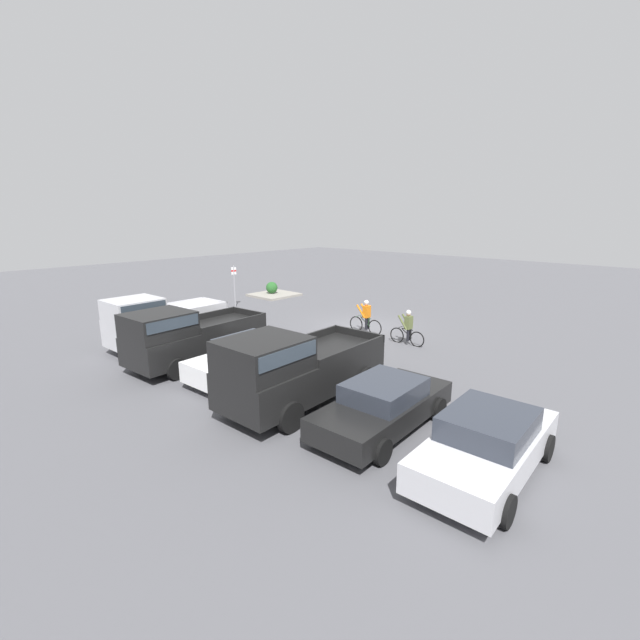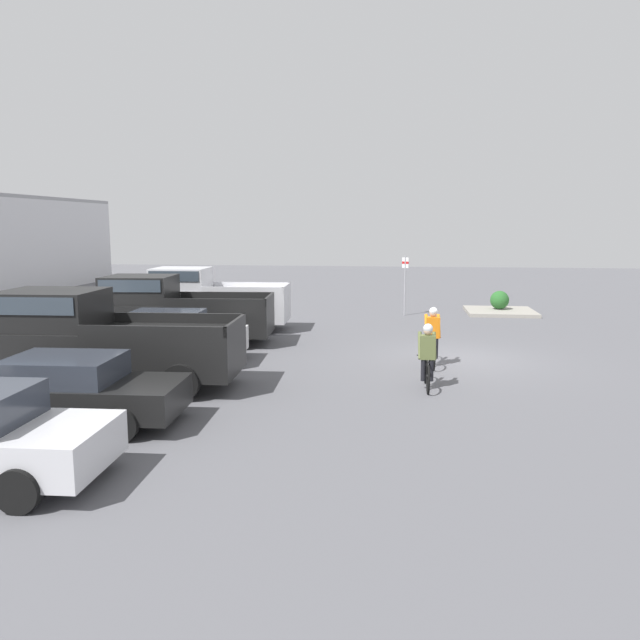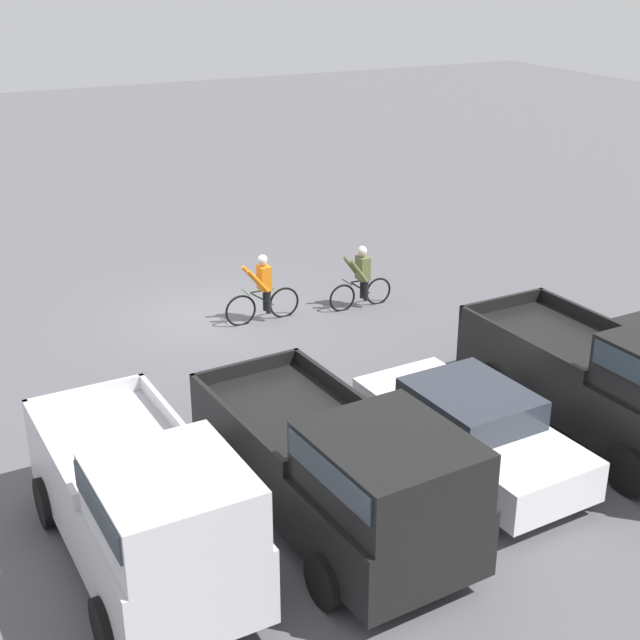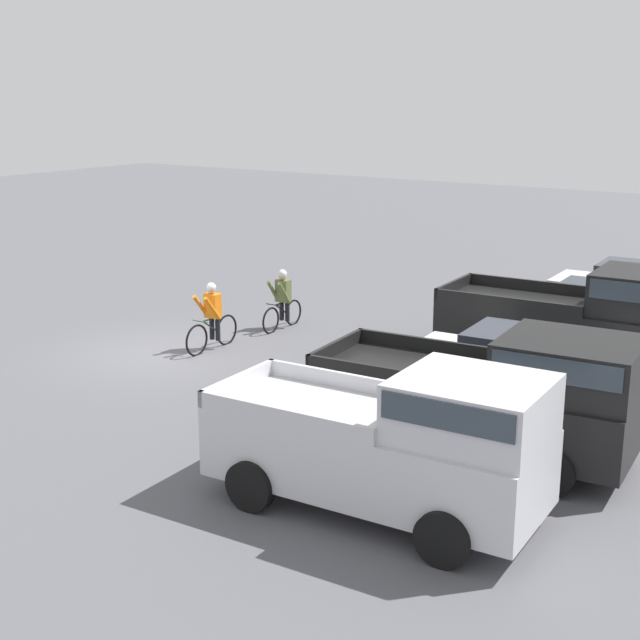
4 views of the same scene
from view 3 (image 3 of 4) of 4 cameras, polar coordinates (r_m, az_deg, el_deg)
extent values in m
plane|color=#56565B|center=(21.40, -6.81, 0.25)|extent=(80.00, 80.00, 0.00)
cylinder|color=black|center=(19.06, 18.24, -2.64)|extent=(0.21, 0.64, 0.64)
cube|color=black|center=(16.65, 17.49, -4.05)|extent=(2.32, 5.66, 1.05)
cube|color=black|center=(17.76, 17.46, -0.05)|extent=(0.22, 3.35, 0.25)
cube|color=black|center=(16.44, 12.55, -1.36)|extent=(0.22, 3.35, 0.25)
cube|color=black|center=(18.19, 11.60, 1.09)|extent=(2.09, 0.17, 0.25)
cylinder|color=black|center=(15.18, 19.16, -9.08)|extent=(0.25, 0.85, 0.84)
cylinder|color=black|center=(18.61, 15.81, -2.60)|extent=(0.25, 0.85, 0.84)
cylinder|color=black|center=(17.30, 10.81, -4.09)|extent=(0.25, 0.85, 0.84)
cube|color=white|center=(15.15, 9.48, -7.26)|extent=(2.08, 4.48, 0.68)
cube|color=#2D333D|center=(14.87, 9.62, -5.28)|extent=(1.75, 2.06, 0.50)
cylinder|color=black|center=(14.98, 15.56, -9.50)|extent=(0.22, 0.65, 0.64)
cylinder|color=black|center=(13.89, 10.10, -11.72)|extent=(0.22, 0.65, 0.64)
cylinder|color=black|center=(16.74, 8.84, -5.29)|extent=(0.22, 0.65, 0.64)
cylinder|color=black|center=(15.78, 3.60, -6.89)|extent=(0.22, 0.65, 0.64)
cube|color=black|center=(13.54, 0.39, -9.64)|extent=(2.44, 5.49, 1.01)
cube|color=black|center=(11.91, 4.47, -9.32)|extent=(2.04, 2.27, 0.87)
cube|color=#333D47|center=(11.81, 4.50, -8.53)|extent=(2.08, 2.11, 0.38)
cube|color=black|center=(14.47, 1.53, -4.52)|extent=(0.32, 3.21, 0.25)
cube|color=black|center=(13.64, -5.51, -6.43)|extent=(0.32, 3.21, 0.25)
cube|color=black|center=(15.27, -4.75, -3.08)|extent=(2.05, 0.23, 0.25)
cylinder|color=black|center=(13.19, 8.17, -13.35)|extent=(0.28, 0.78, 0.76)
cylinder|color=black|center=(12.22, 0.32, -16.38)|extent=(0.28, 0.78, 0.76)
cylinder|color=black|center=(15.45, 0.44, -7.26)|extent=(0.28, 0.78, 0.76)
cylinder|color=black|center=(14.64, -6.51, -9.26)|extent=(0.28, 0.78, 0.76)
cube|color=silver|center=(12.93, -11.56, -11.66)|extent=(2.14, 5.02, 1.09)
cube|color=silver|center=(11.21, -9.50, -11.39)|extent=(1.86, 2.05, 0.85)
cube|color=#333D47|center=(11.11, -9.56, -10.59)|extent=(1.91, 1.90, 0.37)
cube|color=silver|center=(13.63, -9.39, -6.28)|extent=(0.21, 2.97, 0.25)
cube|color=silver|center=(13.23, -16.99, -7.98)|extent=(0.21, 2.97, 0.25)
cube|color=silver|center=(14.64, -14.78, -4.62)|extent=(1.93, 0.16, 0.25)
cylinder|color=black|center=(12.32, -4.58, -16.08)|extent=(0.25, 0.79, 0.78)
cylinder|color=black|center=(11.85, -13.55, -18.55)|extent=(0.25, 0.79, 0.78)
cylinder|color=black|center=(14.67, -9.70, -9.35)|extent=(0.25, 0.79, 0.78)
cylinder|color=black|center=(14.29, -17.12, -11.08)|extent=(0.25, 0.79, 0.78)
torus|color=black|center=(20.70, -5.10, 0.60)|extent=(0.76, 0.06, 0.76)
torus|color=black|center=(21.11, -2.31, 1.12)|extent=(0.76, 0.06, 0.76)
cylinder|color=#2D5133|center=(20.83, -3.70, 1.34)|extent=(0.58, 0.04, 0.40)
cylinder|color=#2D5133|center=(20.75, -3.72, 1.89)|extent=(0.61, 0.04, 0.04)
cylinder|color=#2D5133|center=(20.90, -3.22, 1.43)|extent=(0.04, 0.04, 0.37)
cylinder|color=#2D5133|center=(20.59, -4.78, 1.77)|extent=(0.03, 0.46, 0.02)
cylinder|color=black|center=(20.81, -3.32, 1.19)|extent=(0.12, 0.12, 0.57)
cylinder|color=black|center=(20.97, -3.52, 1.35)|extent=(0.12, 0.12, 0.57)
cube|color=orange|center=(20.67, -3.60, 2.72)|extent=(0.24, 0.36, 0.58)
cylinder|color=orange|center=(20.44, -3.97, 2.49)|extent=(0.54, 0.10, 0.63)
cylinder|color=orange|center=(20.73, -4.35, 2.77)|extent=(0.54, 0.10, 0.63)
sphere|color=tan|center=(20.53, -3.70, 3.74)|extent=(0.21, 0.21, 0.21)
sphere|color=silver|center=(20.51, -3.70, 3.88)|extent=(0.23, 0.23, 0.23)
torus|color=black|center=(21.47, 1.43, 1.41)|extent=(0.70, 0.06, 0.70)
torus|color=black|center=(21.95, 3.75, 1.85)|extent=(0.70, 0.06, 0.70)
cylinder|color=black|center=(21.64, 2.61, 2.05)|extent=(0.53, 0.04, 0.37)
cylinder|color=black|center=(21.58, 2.62, 2.53)|extent=(0.56, 0.04, 0.04)
cylinder|color=black|center=(21.73, 3.02, 2.13)|extent=(0.04, 0.04, 0.34)
cylinder|color=black|center=(21.39, 1.74, 2.44)|extent=(0.03, 0.46, 0.02)
cylinder|color=black|center=(21.63, 2.96, 1.92)|extent=(0.12, 0.12, 0.52)
cylinder|color=black|center=(21.78, 2.73, 2.07)|extent=(0.12, 0.12, 0.52)
cube|color=#5B6638|center=(21.50, 2.76, 3.34)|extent=(0.24, 0.36, 0.57)
cylinder|color=#5B6638|center=(21.26, 2.51, 3.12)|extent=(0.50, 0.10, 0.63)
cylinder|color=#5B6638|center=(21.54, 2.06, 3.39)|extent=(0.50, 0.10, 0.63)
sphere|color=tan|center=(21.36, 2.72, 4.32)|extent=(0.21, 0.21, 0.21)
sphere|color=silver|center=(21.34, 2.72, 4.45)|extent=(0.23, 0.23, 0.23)
camera|label=1|loc=(19.70, 57.75, 4.74)|focal=24.00mm
camera|label=2|loc=(30.20, 29.37, 11.78)|focal=35.00mm
camera|label=4|loc=(9.40, -83.26, -10.61)|focal=50.00mm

